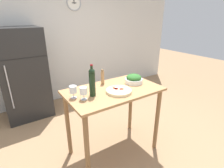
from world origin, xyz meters
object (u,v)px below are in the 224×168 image
at_px(wine_glass_far, 73,90).
at_px(salad_bowl, 134,79).
at_px(refrigerator, 23,74).
at_px(wine_glass_near, 83,91).
at_px(wine_bottle, 92,82).
at_px(homemade_pizza, 119,91).
at_px(pepper_mill, 103,77).

bearing_deg(wine_glass_far, salad_bowl, -1.04).
relative_size(refrigerator, wine_glass_near, 11.41).
xyz_separation_m(wine_glass_far, salad_bowl, (0.86, -0.02, -0.04)).
bearing_deg(wine_glass_near, wine_bottle, 13.52).
relative_size(wine_bottle, homemade_pizza, 1.20).
distance_m(refrigerator, wine_bottle, 1.86).
relative_size(refrigerator, wine_glass_far, 11.41).
bearing_deg(wine_glass_near, homemade_pizza, -8.22).
height_order(pepper_mill, homemade_pizza, pepper_mill).
bearing_deg(salad_bowl, wine_bottle, -175.63).
relative_size(refrigerator, homemade_pizza, 5.27).
height_order(wine_glass_near, wine_glass_far, same).
relative_size(refrigerator, pepper_mill, 7.80).
distance_m(wine_glass_near, salad_bowl, 0.79).
height_order(refrigerator, wine_glass_near, refrigerator).
relative_size(wine_glass_near, wine_glass_far, 1.00).
height_order(wine_glass_near, homemade_pizza, wine_glass_near).
bearing_deg(pepper_mill, wine_glass_far, -159.31).
bearing_deg(pepper_mill, wine_glass_near, -145.51).
relative_size(refrigerator, salad_bowl, 6.83).
distance_m(refrigerator, wine_glass_near, 1.85).
height_order(refrigerator, salad_bowl, refrigerator).
bearing_deg(wine_glass_near, salad_bowl, 5.86).
height_order(refrigerator, pepper_mill, refrigerator).
bearing_deg(homemade_pizza, wine_glass_far, 162.78).
bearing_deg(salad_bowl, pepper_mill, 151.93).
distance_m(wine_glass_far, salad_bowl, 0.87).
relative_size(wine_glass_near, salad_bowl, 0.60).
relative_size(refrigerator, wine_bottle, 4.39).
xyz_separation_m(refrigerator, wine_bottle, (0.50, -1.76, 0.31)).
relative_size(salad_bowl, homemade_pizza, 0.77).
relative_size(wine_bottle, wine_glass_far, 2.60).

